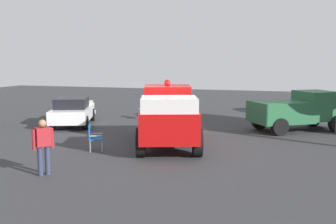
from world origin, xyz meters
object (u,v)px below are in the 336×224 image
classic_hot_rod (73,111)px  spectator_standing (43,143)px  parked_pickup (299,110)px  vintage_fire_truck (168,115)px  lawn_chair_by_car (145,109)px  lawn_chair_spare (93,136)px

classic_hot_rod → spectator_standing: (8.44, 4.03, 0.22)m
classic_hot_rod → parked_pickup: 11.48m
vintage_fire_truck → classic_hot_rod: 7.08m
lawn_chair_by_car → vintage_fire_truck: bearing=28.2°
lawn_chair_spare → vintage_fire_truck: bearing=128.9°
parked_pickup → vintage_fire_truck: bearing=-45.1°
lawn_chair_by_car → parked_pickup: bearing=82.0°
vintage_fire_truck → parked_pickup: bearing=134.9°
classic_hot_rod → parked_pickup: size_ratio=0.95×
parked_pickup → lawn_chair_spare: 10.17m
classic_hot_rod → spectator_standing: 9.36m
lawn_chair_spare → spectator_standing: spectator_standing is taller
spectator_standing → classic_hot_rod: bearing=-154.5°
lawn_chair_by_car → spectator_standing: spectator_standing is taller
classic_hot_rod → lawn_chair_by_car: classic_hot_rod is taller
vintage_fire_truck → lawn_chair_by_car: (-6.23, -3.34, -0.61)m
parked_pickup → spectator_standing: (10.22, -7.30, -0.02)m
vintage_fire_truck → spectator_standing: vintage_fire_truck is taller
parked_pickup → lawn_chair_by_car: (-1.19, -8.41, -0.40)m
lawn_chair_by_car → spectator_standing: bearing=5.5°
parked_pickup → lawn_chair_spare: parked_pickup is taller
vintage_fire_truck → lawn_chair_spare: (1.90, -2.35, -0.61)m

